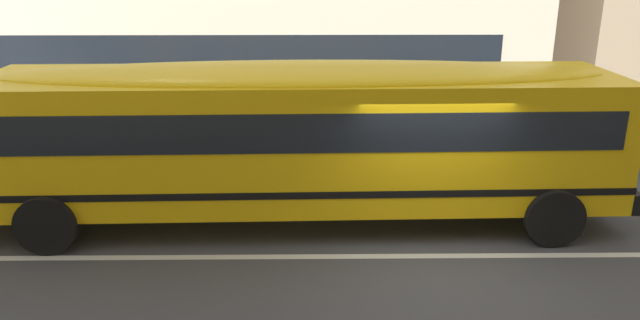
# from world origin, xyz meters

# --- Properties ---
(ground_plane) EXTENTS (400.00, 400.00, 0.00)m
(ground_plane) POSITION_xyz_m (0.00, 0.00, 0.00)
(ground_plane) COLOR #424244
(sidewalk_far) EXTENTS (120.00, 3.00, 0.01)m
(sidewalk_far) POSITION_xyz_m (0.00, 8.05, 0.01)
(sidewalk_far) COLOR gray
(sidewalk_far) RESTS_ON ground_plane
(lane_centreline) EXTENTS (110.00, 0.16, 0.01)m
(lane_centreline) POSITION_xyz_m (0.00, 0.00, 0.00)
(lane_centreline) COLOR silver
(lane_centreline) RESTS_ON ground_plane
(school_bus) EXTENTS (13.14, 3.12, 2.93)m
(school_bus) POSITION_xyz_m (-2.42, 1.57, 1.74)
(school_bus) COLOR yellow
(school_bus) RESTS_ON ground_plane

